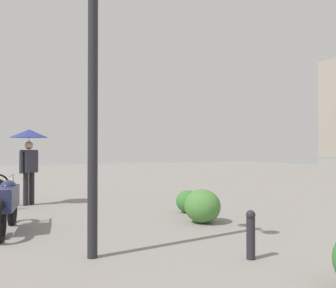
{
  "coord_description": "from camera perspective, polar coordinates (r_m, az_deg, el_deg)",
  "views": [
    {
      "loc": [
        0.18,
        2.83,
        1.51
      ],
      "look_at": [
        10.88,
        -2.61,
        1.66
      ],
      "focal_mm": 39.59,
      "sensor_mm": 36.0,
      "label": 1
    }
  ],
  "objects": [
    {
      "name": "bollard_mid",
      "position": [
        5.32,
        12.62,
        -13.29
      ],
      "size": [
        0.13,
        0.13,
        0.67
      ],
      "color": "#232328",
      "rests_on": "ground"
    },
    {
      "name": "shrub_low",
      "position": [
        8.86,
        3.1,
        -8.83
      ],
      "size": [
        0.61,
        0.55,
        0.52
      ],
      "color": "#387533",
      "rests_on": "ground"
    },
    {
      "name": "motorcycle",
      "position": [
        7.41,
        -23.59,
        -8.48
      ],
      "size": [
        2.15,
        0.6,
        1.06
      ],
      "color": "black",
      "rests_on": "ground"
    },
    {
      "name": "shrub_wide",
      "position": [
        7.67,
        5.31,
        -9.5
      ],
      "size": [
        0.8,
        0.72,
        0.68
      ],
      "color": "#477F38",
      "rests_on": "ground"
    },
    {
      "name": "lamppost",
      "position": [
        5.42,
        -11.49,
        14.12
      ],
      "size": [
        0.98,
        0.28,
        4.41
      ],
      "color": "#232328",
      "rests_on": "ground"
    },
    {
      "name": "pedestrian",
      "position": [
        10.62,
        -20.61,
        -0.19
      ],
      "size": [
        1.0,
        1.0,
        2.03
      ],
      "color": "black",
      "rests_on": "ground"
    }
  ]
}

